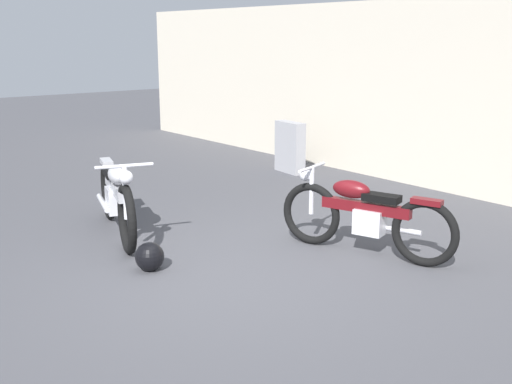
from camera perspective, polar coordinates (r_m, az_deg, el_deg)
ground_plane at (r=6.18m, az=-1.56°, el=-7.54°), size 40.00×40.00×0.00m
building_wall at (r=9.31m, az=21.62°, el=7.65°), size 18.00×0.30×2.81m
stone_marker at (r=10.73m, az=3.08°, el=4.05°), size 0.64×0.26×0.86m
helmet at (r=6.35m, az=-9.56°, el=-5.76°), size 0.29×0.29×0.29m
motorcycle_silver at (r=7.45m, az=-12.47°, el=-0.36°), size 2.08×0.89×0.97m
motorcycle_maroon at (r=6.74m, az=9.70°, el=-2.08°), size 1.91×0.81×0.89m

